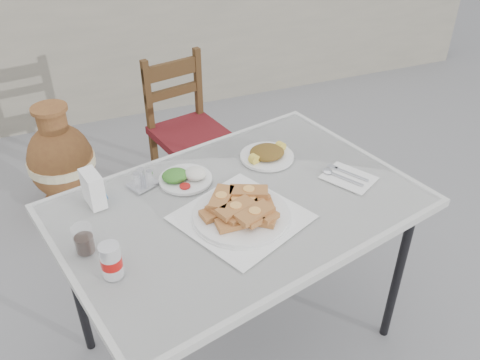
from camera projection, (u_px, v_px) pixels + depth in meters
name	position (u px, v px, depth m)	size (l,w,h in m)	color
ground	(273.00, 333.00, 2.32)	(80.00, 80.00, 0.00)	slate
cafe_table	(239.00, 213.00, 1.88)	(1.46, 1.15, 0.78)	black
pide_plate	(241.00, 210.00, 1.75)	(0.51, 0.51, 0.08)	white
salad_rice_plate	(185.00, 177.00, 1.94)	(0.21, 0.21, 0.05)	silver
salad_chopped_plate	(267.00, 154.00, 2.08)	(0.22, 0.22, 0.05)	silver
soda_can	(111.00, 261.00, 1.51)	(0.06, 0.06, 0.12)	silver
cola_glass	(84.00, 241.00, 1.61)	(0.07, 0.07, 0.10)	white
napkin_holder	(93.00, 189.00, 1.80)	(0.08, 0.12, 0.13)	white
condiment_caddy	(143.00, 180.00, 1.91)	(0.12, 0.11, 0.07)	silver
cutlery_napkin	(345.00, 176.00, 1.97)	(0.22, 0.24, 0.01)	white
chair	(186.00, 129.00, 2.97)	(0.46, 0.46, 0.87)	#3C2610
terracotta_urn	(62.00, 163.00, 2.93)	(0.38, 0.38, 0.67)	brown
back_wall	(138.00, 35.00, 3.88)	(6.00, 0.25, 1.20)	gray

